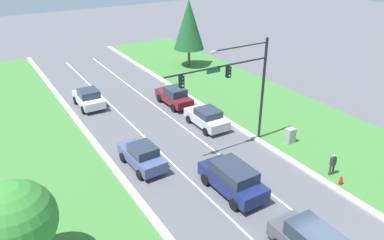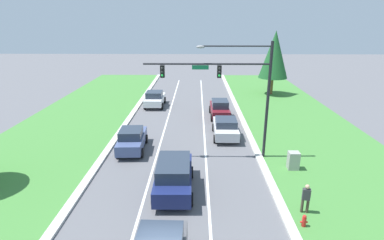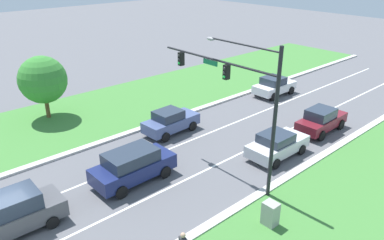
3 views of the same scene
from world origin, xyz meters
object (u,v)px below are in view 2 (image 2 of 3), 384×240
slate_blue_sedan (132,139)px  traffic_signal_mast (233,83)px  pedestrian (306,198)px  fire_hydrant (304,221)px  conifer_far_right_tree (274,55)px  navy_suv (174,175)px  burgundy_sedan (220,108)px  silver_sedan (226,127)px  utility_cabinet (293,161)px  white_sedan (155,99)px

slate_blue_sedan → traffic_signal_mast: bearing=-11.3°
slate_blue_sedan → pedestrian: (10.45, -7.74, 0.05)m
traffic_signal_mast → slate_blue_sedan: 8.72m
fire_hydrant → conifer_far_right_tree: conifer_far_right_tree is taller
navy_suv → burgundy_sedan: 14.49m
pedestrian → conifer_far_right_tree: 26.54m
silver_sedan → utility_cabinet: silver_sedan is taller
silver_sedan → traffic_signal_mast: bearing=-89.6°
burgundy_sedan → silver_sedan: burgundy_sedan is taller
burgundy_sedan → fire_hydrant: size_ratio=6.51×
burgundy_sedan → conifer_far_right_tree: 13.05m
traffic_signal_mast → fire_hydrant: traffic_signal_mast is taller
silver_sedan → conifer_far_right_tree: 17.50m
conifer_far_right_tree → fire_hydrant: bearing=-100.0°
burgundy_sedan → pedestrian: size_ratio=2.70×
navy_suv → fire_hydrant: bearing=-27.0°
burgundy_sedan → fire_hydrant: (2.81, -17.20, -0.57)m
pedestrian → conifer_far_right_tree: (4.35, 25.83, 4.30)m
conifer_far_right_tree → traffic_signal_mast: bearing=-111.2°
utility_cabinet → conifer_far_right_tree: 21.85m
slate_blue_sedan → fire_hydrant: bearing=-43.9°
slate_blue_sedan → utility_cabinet: slate_blue_sedan is taller
burgundy_sedan → slate_blue_sedan: size_ratio=1.05×
slate_blue_sedan → conifer_far_right_tree: 23.77m
pedestrian → burgundy_sedan: bearing=-67.6°
silver_sedan → slate_blue_sedan: (-7.35, -2.88, 0.05)m
pedestrian → navy_suv: bearing=-5.8°
white_sedan → slate_blue_sedan: (-0.09, -12.28, -0.01)m
burgundy_sedan → fire_hydrant: burgundy_sedan is taller
utility_cabinet → burgundy_sedan: bearing=109.7°
burgundy_sedan → utility_cabinet: 12.05m
white_sedan → pedestrian: bearing=-62.1°
traffic_signal_mast → silver_sedan: size_ratio=1.92×
conifer_far_right_tree → utility_cabinet: bearing=-99.4°
utility_cabinet → fire_hydrant: bearing=-101.9°
navy_suv → utility_cabinet: (7.69, 2.68, -0.37)m
pedestrian → fire_hydrant: size_ratio=2.41×
white_sedan → utility_cabinet: size_ratio=3.39×
fire_hydrant → conifer_far_right_tree: 27.77m
conifer_far_right_tree → silver_sedan: bearing=-116.1°
conifer_far_right_tree → white_sedan: bearing=-158.4°
utility_cabinet → white_sedan: bearing=126.3°
navy_suv → burgundy_sedan: navy_suv is taller
navy_suv → silver_sedan: bearing=65.5°
traffic_signal_mast → slate_blue_sedan: bearing=171.3°
burgundy_sedan → fire_hydrant: bearing=-81.7°
traffic_signal_mast → conifer_far_right_tree: conifer_far_right_tree is taller
slate_blue_sedan → fire_hydrant: 13.39m
white_sedan → slate_blue_sedan: same height
silver_sedan → conifer_far_right_tree: bearing=64.5°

